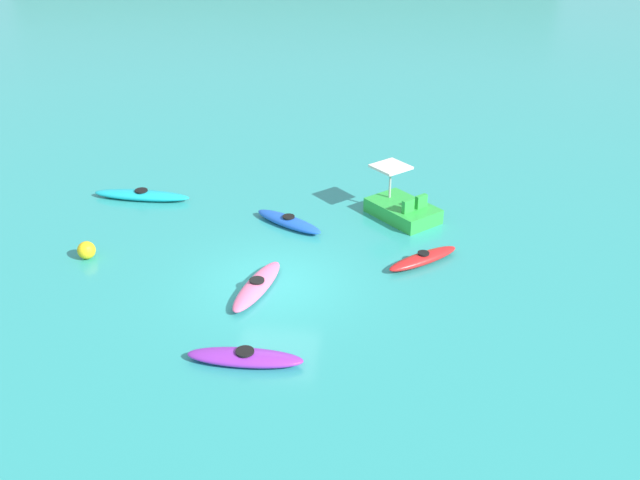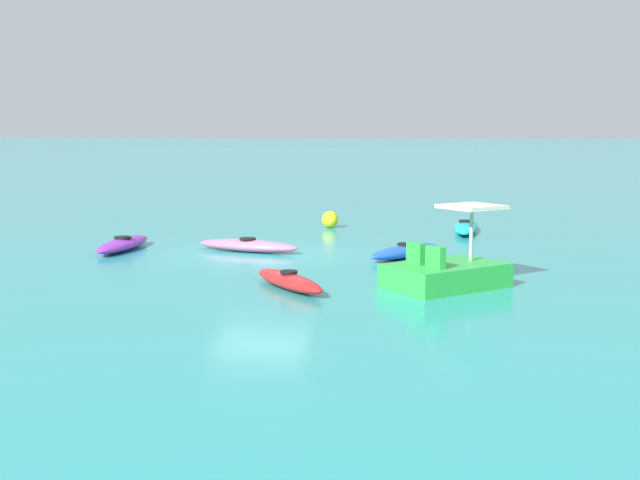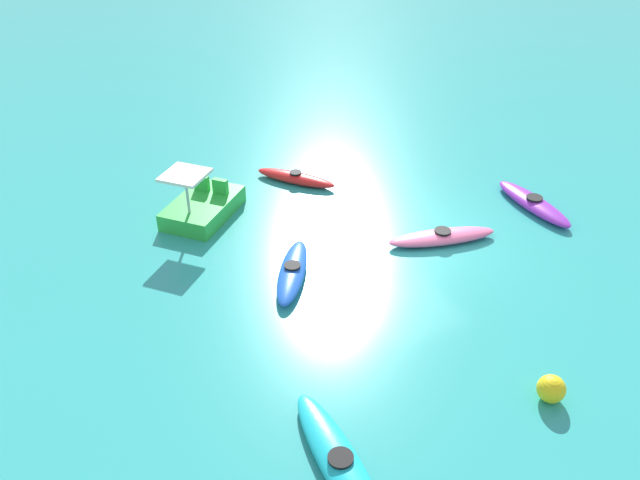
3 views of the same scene
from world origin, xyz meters
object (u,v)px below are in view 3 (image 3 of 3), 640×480
Objects in this scene: kayak_cyan at (340,465)px; kayak_pink at (442,237)px; kayak_blue at (292,272)px; buoy_yellow at (551,389)px; kayak_red at (296,178)px; pedal_boat_green at (202,206)px; kayak_purple at (533,203)px.

kayak_pink is (5.32, -5.75, 0.00)m from kayak_cyan.
kayak_pink is at bearing -93.66° from kayak_blue.
buoy_yellow reaches higher than kayak_cyan.
kayak_red is 4.92m from kayak_blue.
kayak_blue is 3.94m from pedal_boat_green.
pedal_boat_green is at bearing 102.34° from kayak_red.
kayak_red is at bearing 51.76° from kayak_purple.
buoy_yellow is (-10.33, -0.88, 0.12)m from kayak_red.
kayak_pink is at bearing 95.85° from kayak_purple.
kayak_purple is at bearing -84.15° from kayak_pink.
kayak_purple is 7.62m from kayak_blue.
pedal_boat_green is (3.77, 1.12, 0.17)m from kayak_blue.
kayak_cyan is (-10.06, 3.57, -0.00)m from kayak_red.
kayak_blue is at bearing -15.24° from kayak_cyan.
kayak_purple is at bearing -58.20° from kayak_cyan.
kayak_pink is (-0.27, -4.22, 0.00)m from kayak_blue.
pedal_boat_green reaches higher than kayak_purple.
kayak_pink is (-0.35, 3.40, -0.00)m from kayak_purple.
kayak_pink is at bearing -155.37° from kayak_red.
pedal_boat_green is 4.94× the size of buoy_yellow.
kayak_blue and kayak_pink have the same top height.
kayak_red is 10.68m from kayak_cyan.
kayak_purple is 1.11× the size of kayak_blue.
kayak_pink is 6.70m from pedal_boat_green.
kayak_pink is 5.74m from buoy_yellow.
kayak_blue is 0.74× the size of kayak_cyan.
kayak_cyan is at bearing 160.44° from kayak_red.
kayak_red is at bearing 24.63° from kayak_pink.
kayak_cyan is 4.46m from buoy_yellow.
kayak_blue is (-0.08, 7.62, -0.00)m from kayak_purple.
buoy_yellow reaches higher than kayak_purple.
kayak_purple is at bearing -112.92° from pedal_boat_green.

